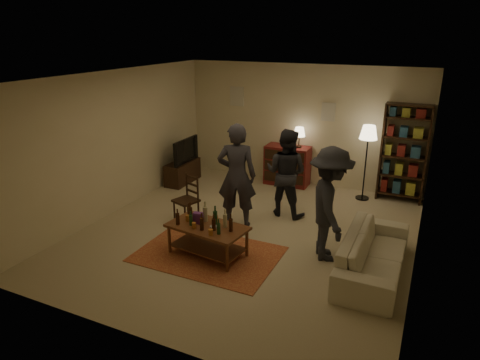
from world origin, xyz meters
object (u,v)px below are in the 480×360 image
Objects in this scene: person_right at (286,173)px; bookshelf at (404,152)px; tv_stand at (183,167)px; sofa at (374,254)px; person_left at (237,176)px; coffee_table at (207,230)px; floor_lamp at (368,137)px; dining_chair at (188,197)px; dresser at (288,164)px; person_by_sofa at (330,204)px.

bookshelf is at bearing -133.35° from person_right.
tv_stand is 4.84m from bookshelf.
person_left is at bearing 75.73° from sofa.
coffee_table is 0.63× the size of sofa.
floor_lamp is 0.76× the size of sofa.
bookshelf is 1.06× the size of person_left.
person_left is (-2.51, 0.64, 0.64)m from sofa.
dining_chair is 0.45× the size of bookshelf.
tv_stand reaches higher than sofa.
sofa is (2.46, 0.55, -0.13)m from coffee_table.
coffee_table is 0.65× the size of bookshelf.
bookshelf is 0.80m from floor_lamp.
dresser is at bearing 88.90° from coffee_table.
tv_stand reaches higher than dining_chair.
person_right is (-1.92, -1.71, -0.19)m from bookshelf.
floor_lamp is at bearing -25.91° from person_by_sofa.
coffee_table is 0.69× the size of person_left.
bookshelf is at bearing -153.61° from person_left.
bookshelf reaches higher than dresser.
coffee_table is at bearing 88.40° from person_by_sofa.
tv_stand is 0.56× the size of person_left.
bookshelf is at bearing -38.56° from person_by_sofa.
dresser is at bearing -67.61° from person_right.
floor_lamp is at bearing 12.46° from sofa.
dresser is 0.86× the size of floor_lamp.
person_right is (0.59, 2.02, 0.41)m from coffee_table.
person_left is 1.05m from person_right.
tv_stand is 0.78× the size of dresser.
floor_lamp reaches higher than dining_chair.
sofa is (0.64, -2.91, -1.03)m from floor_lamp.
dresser is 0.81× the size of person_right.
person_by_sofa is at bearing -60.54° from dresser.
coffee_table is 1.93m from person_by_sofa.
dresser is at bearing 88.76° from dining_chair.
coffee_table is at bearing 78.68° from person_right.
person_by_sofa is (1.15, -1.30, 0.05)m from person_right.
dresser is (2.25, 0.91, 0.09)m from tv_stand.
dining_chair is at bearing 60.46° from person_by_sofa.
tv_stand is at bearing -54.66° from person_left.
bookshelf is at bearing 11.80° from tv_stand.
person_left reaches higher than sofa.
dining_chair is 0.85× the size of tv_stand.
person_left is at bearing -135.13° from bookshelf.
person_left is at bearing 51.07° from person_by_sofa.
person_right is at bearing -14.81° from tv_stand.
coffee_table reaches higher than sofa.
person_right is at bearing 53.74° from dining_chair.
bookshelf is 1.28× the size of floor_lamp.
bookshelf is 2.58m from person_right.
bookshelf is (4.69, 0.98, 0.65)m from tv_stand.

